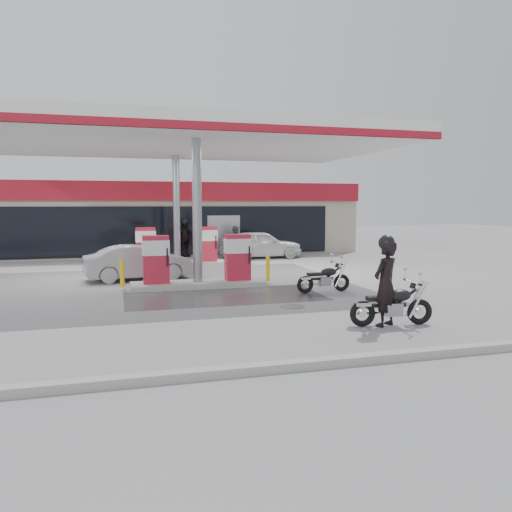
{
  "coord_description": "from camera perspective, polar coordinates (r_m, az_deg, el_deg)",
  "views": [
    {
      "loc": [
        -2.62,
        -14.8,
        2.82
      ],
      "look_at": [
        1.55,
        0.17,
        1.2
      ],
      "focal_mm": 35.0,
      "sensor_mm": 36.0,
      "label": 1
    }
  ],
  "objects": [
    {
      "name": "pump_island_near",
      "position": [
        17.13,
        -6.67,
        -1.16
      ],
      "size": [
        5.14,
        1.3,
        1.78
      ],
      "color": "#9E9E99",
      "rests_on": "ground"
    },
    {
      "name": "sedan_white",
      "position": [
        26.1,
        0.51,
        1.36
      ],
      "size": [
        4.3,
        1.77,
        1.46
      ],
      "primitive_type": "imported",
      "rotation": [
        0.0,
        0.0,
        1.58
      ],
      "color": "silver",
      "rests_on": "ground"
    },
    {
      "name": "parked_motorcycle",
      "position": [
        16.15,
        7.83,
        -2.65
      ],
      "size": [
        1.85,
        0.71,
        0.95
      ],
      "rotation": [
        0.0,
        0.0,
        0.04
      ],
      "color": "black",
      "rests_on": "ground"
    },
    {
      "name": "pump_island_far",
      "position": [
        23.04,
        -9.0,
        0.63
      ],
      "size": [
        5.14,
        1.3,
        1.78
      ],
      "color": "#9E9E99",
      "rests_on": "ground"
    },
    {
      "name": "parked_car_right",
      "position": [
        30.67,
        4.1,
        1.75
      ],
      "size": [
        4.32,
        2.29,
        1.15
      ],
      "primitive_type": "imported",
      "rotation": [
        0.0,
        0.0,
        1.66
      ],
      "color": "black",
      "rests_on": "ground"
    },
    {
      "name": "biker_main",
      "position": [
        11.89,
        14.59,
        -3.07
      ],
      "size": [
        0.87,
        0.77,
        1.99
      ],
      "primitive_type": "imported",
      "rotation": [
        0.0,
        0.0,
        3.65
      ],
      "color": "black",
      "rests_on": "ground"
    },
    {
      "name": "ground",
      "position": [
        15.29,
        -5.47,
        -4.7
      ],
      "size": [
        90.0,
        90.0,
        0.0
      ],
      "primitive_type": "plane",
      "color": "gray",
      "rests_on": "ground"
    },
    {
      "name": "parked_car_left",
      "position": [
        28.95,
        -19.27,
        1.15
      ],
      "size": [
        4.19,
        2.86,
        1.13
      ],
      "primitive_type": "imported",
      "rotation": [
        0.0,
        0.0,
        1.94
      ],
      "color": "#57131A",
      "rests_on": "ground"
    },
    {
      "name": "kerb",
      "position": [
        8.67,
        2.91,
        -12.51
      ],
      "size": [
        28.0,
        0.25,
        0.15
      ],
      "primitive_type": "cube",
      "color": "gray",
      "rests_on": "ground"
    },
    {
      "name": "store_building",
      "position": [
        30.86,
        -10.74,
        4.34
      ],
      "size": [
        22.0,
        8.22,
        4.0
      ],
      "color": "#ABA28F",
      "rests_on": "ground"
    },
    {
      "name": "hatchback_silver",
      "position": [
        19.14,
        -13.22,
        -0.72
      ],
      "size": [
        4.1,
        1.96,
        1.3
      ],
      "primitive_type": "imported",
      "rotation": [
        0.0,
        0.0,
        1.72
      ],
      "color": "#97999E",
      "rests_on": "ground"
    },
    {
      "name": "main_motorcycle",
      "position": [
        12.07,
        15.37,
        -5.55
      ],
      "size": [
        2.01,
        0.77,
        1.03
      ],
      "rotation": [
        0.0,
        0.0,
        -0.13
      ],
      "color": "black",
      "rests_on": "ground"
    },
    {
      "name": "wet_patch",
      "position": [
        15.38,
        -3.63,
        -4.62
      ],
      "size": [
        6.0,
        3.0,
        0.0
      ],
      "primitive_type": "cube",
      "color": "#4C4C4F",
      "rests_on": "ground"
    },
    {
      "name": "biker_walking",
      "position": [
        26.89,
        -8.16,
        1.95
      ],
      "size": [
        1.23,
        0.89,
        1.94
      ],
      "primitive_type": "imported",
      "rotation": [
        0.0,
        0.0,
        0.42
      ],
      "color": "black",
      "rests_on": "ground"
    },
    {
      "name": "canopy",
      "position": [
        20.12,
        -8.2,
        12.89
      ],
      "size": [
        16.0,
        10.02,
        5.51
      ],
      "color": "silver",
      "rests_on": "ground"
    },
    {
      "name": "drain_cover",
      "position": [
        13.89,
        4.2,
        -5.76
      ],
      "size": [
        0.7,
        0.7,
        0.01
      ],
      "primitive_type": "cylinder",
      "color": "#38383A",
      "rests_on": "ground"
    },
    {
      "name": "attendant",
      "position": [
        26.37,
        -2.35,
        1.65
      ],
      "size": [
        0.82,
        0.95,
        1.68
      ],
      "primitive_type": "imported",
      "rotation": [
        0.0,
        0.0,
        1.83
      ],
      "color": "#4F4F53",
      "rests_on": "ground"
    }
  ]
}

